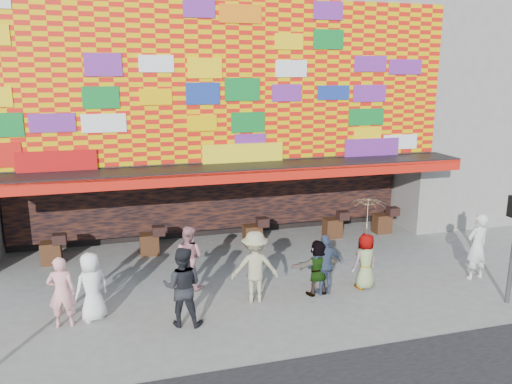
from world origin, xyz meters
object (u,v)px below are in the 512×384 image
ped_h (477,246)px  parasol (368,214)px  ped_a (92,287)px  ped_i (189,257)px  ped_b (61,292)px  ped_d (255,267)px  ped_e (325,265)px  ped_c (182,286)px  ped_f (318,267)px  ped_g (365,261)px

ped_h → parasol: bearing=-11.4°
ped_a → parasol: parasol is taller
ped_a → ped_i: 2.78m
ped_b → ped_h: bearing=-179.4°
ped_d → ped_h: (6.52, -0.31, 0.02)m
ped_d → ped_e: size_ratio=1.14×
ped_i → ped_a: bearing=62.8°
ped_c → ped_f: (3.69, 0.67, -0.20)m
ped_b → ped_h: ped_h is taller
ped_h → ped_i: (-8.06, 1.61, -0.08)m
ped_d → ped_i: (-1.53, 1.30, -0.06)m
ped_b → ped_i: 3.44m
ped_f → ped_g: bearing=175.4°
ped_c → ped_e: bearing=-152.3°
ped_g → ped_i: bearing=-29.5°
ped_c → ped_g: size_ratio=1.23×
ped_g → ped_f: bearing=-12.3°
ped_f → ped_i: size_ratio=0.86×
ped_a → ped_h: bearing=148.6°
ped_c → parasol: bearing=-154.0°
ped_h → ped_f: bearing=-9.7°
ped_h → ped_i: size_ratio=1.09×
ped_d → ped_a: bearing=7.2°
ped_c → ped_f: bearing=-151.5°
ped_e → ped_i: (-3.46, 1.39, 0.06)m
ped_c → ped_h: ped_h is taller
ped_e → ped_h: size_ratio=0.85×
ped_h → ped_g: bearing=-11.4°
ped_a → parasol: size_ratio=0.93×
ped_e → ped_i: bearing=-26.7°
ped_c → ped_a: bearing=-3.6°
parasol → ped_d: bearing=179.2°
ped_e → ped_g: ped_e is taller
ped_a → ped_h: ped_h is taller
ped_a → ped_g: bearing=149.7°
ped_a → ped_f: 5.75m
ped_e → ped_f: bearing=-11.2°
ped_d → ped_f: size_ratio=1.24×
ped_f → ped_g: 1.42m
ped_c → ped_i: 2.09m
ped_h → parasol: (-3.38, 0.27, 1.16)m
ped_b → ped_d: 4.69m
ped_d → ped_i: ped_d is taller
ped_e → ped_c: bearing=4.6°
ped_c → ped_i: bearing=-83.8°
ped_g → parasol: 1.36m
ped_g → ped_i: size_ratio=0.88×
ped_d → parasol: parasol is taller
ped_b → parasol: bearing=-177.9°
ped_e → ped_g: size_ratio=1.07×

